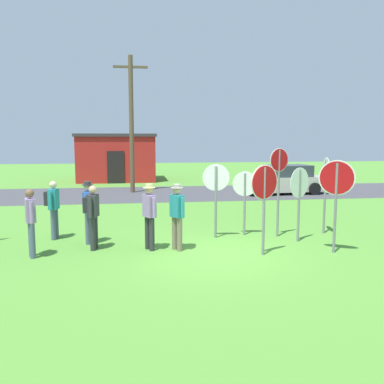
{
  "coord_description": "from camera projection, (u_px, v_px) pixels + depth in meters",
  "views": [
    {
      "loc": [
        -2.01,
        -9.97,
        2.9
      ],
      "look_at": [
        -0.24,
        2.35,
        1.3
      ],
      "focal_mm": 39.01,
      "sensor_mm": 36.0,
      "label": 1
    }
  ],
  "objects": [
    {
      "name": "ground_plane",
      "position": [
        215.0,
        255.0,
        10.44
      ],
      "size": [
        80.0,
        80.0,
        0.0
      ],
      "primitive_type": "plane",
      "color": "#518E33"
    },
    {
      "name": "street_asphalt",
      "position": [
        171.0,
        193.0,
        22.21
      ],
      "size": [
        60.0,
        6.4,
        0.01
      ],
      "primitive_type": "cube",
      "color": "#424247",
      "rests_on": "ground"
    },
    {
      "name": "building_background",
      "position": [
        117.0,
        157.0,
        28.99
      ],
      "size": [
        5.35,
        4.45,
        3.22
      ],
      "color": "#B2231E",
      "rests_on": "ground"
    },
    {
      "name": "utility_pole",
      "position": [
        131.0,
        122.0,
        22.14
      ],
      "size": [
        1.8,
        0.24,
        7.22
      ],
      "color": "brown",
      "rests_on": "ground"
    },
    {
      "name": "parked_car_on_street",
      "position": [
        284.0,
        181.0,
        22.1
      ],
      "size": [
        4.43,
        2.27,
        1.51
      ],
      "color": "#B7B2A3",
      "rests_on": "ground"
    },
    {
      "name": "stop_sign_leaning_left",
      "position": [
        216.0,
        188.0,
        12.06
      ],
      "size": [
        0.78,
        0.17,
        2.18
      ],
      "color": "slate",
      "rests_on": "ground"
    },
    {
      "name": "stop_sign_low_front",
      "position": [
        336.0,
        189.0,
        10.46
      ],
      "size": [
        0.74,
        0.51,
        2.37
      ],
      "color": "slate",
      "rests_on": "ground"
    },
    {
      "name": "stop_sign_rear_right",
      "position": [
        279.0,
        177.0,
        12.23
      ],
      "size": [
        0.65,
        0.28,
        2.63
      ],
      "color": "slate",
      "rests_on": "ground"
    },
    {
      "name": "stop_sign_rear_left",
      "position": [
        264.0,
        193.0,
        10.28
      ],
      "size": [
        0.8,
        0.4,
        2.27
      ],
      "color": "slate",
      "rests_on": "ground"
    },
    {
      "name": "stop_sign_nearest",
      "position": [
        326.0,
        181.0,
        12.65
      ],
      "size": [
        0.18,
        0.8,
        2.34
      ],
      "color": "slate",
      "rests_on": "ground"
    },
    {
      "name": "stop_sign_tallest",
      "position": [
        245.0,
        192.0,
        12.48
      ],
      "size": [
        0.73,
        0.16,
        1.93
      ],
      "color": "slate",
      "rests_on": "ground"
    },
    {
      "name": "stop_sign_center_cluster",
      "position": [
        299.0,
        191.0,
        11.66
      ],
      "size": [
        0.72,
        0.47,
        2.1
      ],
      "color": "slate",
      "rests_on": "ground"
    },
    {
      "name": "person_in_teal",
      "position": [
        88.0,
        209.0,
        11.48
      ],
      "size": [
        0.32,
        0.57,
        1.74
      ],
      "color": "#4C5670",
      "rests_on": "ground"
    },
    {
      "name": "person_in_dark_shirt",
      "position": [
        31.0,
        219.0,
        10.14
      ],
      "size": [
        0.32,
        0.55,
        1.69
      ],
      "color": "#4C5670",
      "rests_on": "ground"
    },
    {
      "name": "person_in_blue",
      "position": [
        177.0,
        213.0,
        10.79
      ],
      "size": [
        0.37,
        0.51,
        1.74
      ],
      "color": "#7A6B56",
      "rests_on": "ground"
    },
    {
      "name": "person_on_left",
      "position": [
        149.0,
        213.0,
        10.82
      ],
      "size": [
        0.36,
        0.51,
        1.74
      ],
      "color": "#2D2D33",
      "rests_on": "ground"
    },
    {
      "name": "person_with_sunhat",
      "position": [
        53.0,
        206.0,
        12.0
      ],
      "size": [
        0.4,
        0.56,
        1.69
      ],
      "color": "#4C5670",
      "rests_on": "ground"
    },
    {
      "name": "person_near_signs",
      "position": [
        93.0,
        213.0,
        10.85
      ],
      "size": [
        0.41,
        0.56,
        1.69
      ],
      "color": "#2D2D33",
      "rests_on": "ground"
    }
  ]
}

